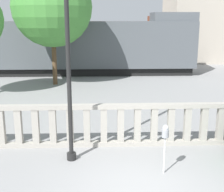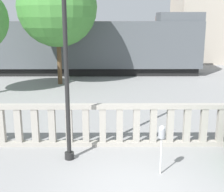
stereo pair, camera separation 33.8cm
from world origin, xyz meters
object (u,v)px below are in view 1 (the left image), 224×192
train_far (76,36)px  lamppost (67,12)px  parking_meter (165,135)px  train_near (56,47)px  tree_left (52,7)px

train_far → lamppost: bearing=-86.2°
lamppost → train_far: 30.14m
parking_meter → train_near: size_ratio=0.07×
train_far → tree_left: (0.11, -19.37, 2.67)m
train_near → tree_left: tree_left is taller
train_far → tree_left: bearing=-89.7°
train_near → train_far: (0.26, 15.72, -0.06)m
lamppost → parking_meter: size_ratio=5.26×
parking_meter → train_far: 31.23m
tree_left → lamppost: bearing=-79.9°
lamppost → tree_left: lamppost is taller
parking_meter → train_far: size_ratio=0.05×
parking_meter → tree_left: 12.82m
lamppost → tree_left: size_ratio=1.00×
parking_meter → lamppost: bearing=160.0°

